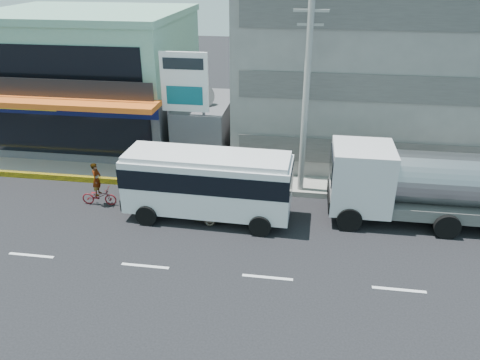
# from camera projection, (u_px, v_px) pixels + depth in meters

# --- Properties ---
(ground) EXTENTS (120.00, 120.00, 0.00)m
(ground) POSITION_uv_depth(u_px,v_px,m) (145.00, 266.00, 19.02)
(ground) COLOR black
(ground) RESTS_ON ground
(sidewalk) EXTENTS (70.00, 5.00, 0.30)m
(sidewalk) POSITION_uv_depth(u_px,v_px,m) (284.00, 174.00, 26.75)
(sidewalk) COLOR gray
(sidewalk) RESTS_ON ground
(shop_building) EXTENTS (12.40, 11.70, 8.00)m
(shop_building) POSITION_uv_depth(u_px,v_px,m) (93.00, 80.00, 30.80)
(shop_building) COLOR #434348
(shop_building) RESTS_ON ground
(concrete_building) EXTENTS (16.00, 12.00, 14.00)m
(concrete_building) POSITION_uv_depth(u_px,v_px,m) (378.00, 37.00, 28.01)
(concrete_building) COLOR gray
(concrete_building) RESTS_ON ground
(gap_structure) EXTENTS (3.00, 6.00, 3.50)m
(gap_structure) POSITION_uv_depth(u_px,v_px,m) (207.00, 128.00, 28.96)
(gap_structure) COLOR #434348
(gap_structure) RESTS_ON ground
(satellite_dish) EXTENTS (1.50, 1.50, 0.15)m
(satellite_dish) POSITION_uv_depth(u_px,v_px,m) (202.00, 104.00, 27.28)
(satellite_dish) COLOR slate
(satellite_dish) RESTS_ON gap_structure
(billboard) EXTENTS (2.60, 0.18, 6.90)m
(billboard) POSITION_uv_depth(u_px,v_px,m) (185.00, 89.00, 25.16)
(billboard) COLOR gray
(billboard) RESTS_ON ground
(utility_pole_near) EXTENTS (1.60, 0.30, 10.00)m
(utility_pole_near) POSITION_uv_depth(u_px,v_px,m) (306.00, 99.00, 22.58)
(utility_pole_near) COLOR #999993
(utility_pole_near) RESTS_ON ground
(minibus) EXTENTS (7.89, 2.93, 3.27)m
(minibus) POSITION_uv_depth(u_px,v_px,m) (208.00, 180.00, 21.77)
(minibus) COLOR silver
(minibus) RESTS_ON ground
(sedan) EXTENTS (4.25, 2.03, 1.40)m
(sedan) POSITION_uv_depth(u_px,v_px,m) (235.00, 206.00, 22.16)
(sedan) COLOR tan
(sedan) RESTS_ON ground
(tanker_truck) EXTENTS (9.19, 3.01, 3.62)m
(tanker_truck) POSITION_uv_depth(u_px,v_px,m) (423.00, 184.00, 21.42)
(tanker_truck) COLOR silver
(tanker_truck) RESTS_ON ground
(motorcycle_rider) EXTENTS (1.80, 0.72, 2.27)m
(motorcycle_rider) POSITION_uv_depth(u_px,v_px,m) (98.00, 191.00, 23.44)
(motorcycle_rider) COLOR #600D13
(motorcycle_rider) RESTS_ON ground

